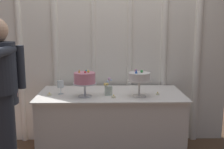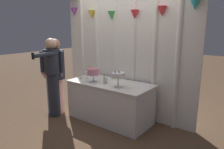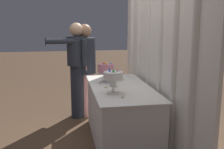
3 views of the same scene
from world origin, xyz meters
TOP-DOWN VIEW (x-y plane):
  - draped_curtain at (0.02, 0.58)m, footprint 3.14×0.17m
  - cake_table at (0.00, 0.10)m, footprint 1.70×0.81m
  - cake_display_nearleft at (-0.29, -0.06)m, footprint 0.27×0.27m
  - cake_display_nearright at (0.31, -0.06)m, footprint 0.27×0.27m
  - wine_glass at (-0.58, 0.05)m, footprint 0.07×0.07m
  - flower_vase at (-0.03, 0.00)m, footprint 0.10×0.12m
  - tealight_far_left at (-0.70, 0.00)m, footprint 0.05×0.05m
  - tealight_near_left at (0.03, -0.11)m, footprint 0.05×0.05m
  - tealight_near_right at (0.54, 0.01)m, footprint 0.04×0.04m
  - guest_man_pink_jacket at (-1.08, -0.43)m, footprint 0.46×0.46m

SIDE VIEW (x-z plane):
  - cake_table at x=0.00m, z-range 0.00..0.79m
  - tealight_near_left at x=0.03m, z-range 0.78..0.81m
  - tealight_far_left at x=-0.70m, z-range 0.78..0.81m
  - tealight_near_right at x=0.54m, z-range 0.78..0.81m
  - flower_vase at x=-0.03m, z-range 0.76..0.95m
  - wine_glass at x=-0.58m, z-range 0.82..0.98m
  - guest_man_pink_jacket at x=-1.08m, z-range 0.08..1.73m
  - cake_display_nearleft at x=-0.29m, z-range 0.83..1.14m
  - cake_display_nearright at x=0.31m, z-range 0.84..1.16m
  - draped_curtain at x=0.02m, z-range 0.06..2.62m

